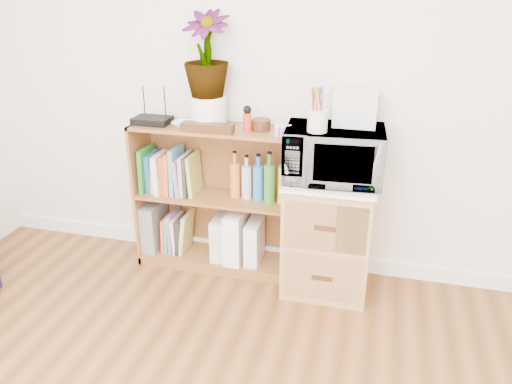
% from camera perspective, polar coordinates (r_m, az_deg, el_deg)
% --- Properties ---
extents(skirting_board, '(4.00, 0.02, 0.10)m').
position_cam_1_polar(skirting_board, '(3.43, 1.74, -6.97)').
color(skirting_board, white).
rests_on(skirting_board, ground).
extents(bookshelf, '(1.00, 0.30, 0.95)m').
position_cam_1_polar(bookshelf, '(3.20, -4.85, -0.79)').
color(bookshelf, brown).
rests_on(bookshelf, ground).
extents(wicker_unit, '(0.50, 0.45, 0.70)m').
position_cam_1_polar(wicker_unit, '(3.04, 8.27, -4.94)').
color(wicker_unit, '#9E7542').
rests_on(wicker_unit, ground).
extents(microwave, '(0.57, 0.40, 0.30)m').
position_cam_1_polar(microwave, '(2.83, 8.85, 4.30)').
color(microwave, silver).
rests_on(microwave, wicker_unit).
extents(pen_cup, '(0.11, 0.11, 0.12)m').
position_cam_1_polar(pen_cup, '(2.69, 7.04, 8.09)').
color(pen_cup, silver).
rests_on(pen_cup, microwave).
extents(small_appliance, '(0.23, 0.19, 0.19)m').
position_cam_1_polar(small_appliance, '(2.85, 11.32, 9.35)').
color(small_appliance, silver).
rests_on(small_appliance, microwave).
extents(router, '(0.23, 0.15, 0.04)m').
position_cam_1_polar(router, '(3.16, -11.78, 8.01)').
color(router, black).
rests_on(router, bookshelf).
extents(white_bowl, '(0.13, 0.13, 0.03)m').
position_cam_1_polar(white_bowl, '(3.07, -8.34, 7.71)').
color(white_bowl, white).
rests_on(white_bowl, bookshelf).
extents(plant_pot, '(0.21, 0.21, 0.18)m').
position_cam_1_polar(plant_pot, '(3.04, -5.46, 9.18)').
color(plant_pot, white).
rests_on(plant_pot, bookshelf).
extents(potted_plant, '(0.27, 0.27, 0.49)m').
position_cam_1_polar(potted_plant, '(2.98, -5.71, 15.40)').
color(potted_plant, '#377A31').
rests_on(potted_plant, plant_pot).
extents(trinket_box, '(0.31, 0.08, 0.05)m').
position_cam_1_polar(trinket_box, '(2.94, -5.56, 7.34)').
color(trinket_box, '#381D0F').
rests_on(trinket_box, bookshelf).
extents(kokeshi_doll, '(0.05, 0.05, 0.11)m').
position_cam_1_polar(kokeshi_doll, '(2.92, -1.00, 7.94)').
color(kokeshi_doll, '#B83216').
rests_on(kokeshi_doll, bookshelf).
extents(wooden_bowl, '(0.11, 0.11, 0.07)m').
position_cam_1_polar(wooden_bowl, '(2.96, 0.58, 7.69)').
color(wooden_bowl, '#34180E').
rests_on(wooden_bowl, bookshelf).
extents(paint_jars, '(0.11, 0.04, 0.06)m').
position_cam_1_polar(paint_jars, '(2.83, 3.07, 6.85)').
color(paint_jars, pink).
rests_on(paint_jars, bookshelf).
extents(file_box, '(0.10, 0.26, 0.32)m').
position_cam_1_polar(file_box, '(3.46, -11.49, -3.73)').
color(file_box, slate).
rests_on(file_box, bookshelf).
extents(magazine_holder_left, '(0.09, 0.23, 0.28)m').
position_cam_1_polar(magazine_holder_left, '(3.30, -3.99, -5.13)').
color(magazine_holder_left, silver).
rests_on(magazine_holder_left, bookshelf).
extents(magazine_holder_mid, '(0.11, 0.27, 0.34)m').
position_cam_1_polar(magazine_holder_mid, '(3.26, -2.25, -4.96)').
color(magazine_holder_mid, white).
rests_on(magazine_holder_mid, bookshelf).
extents(magazine_holder_right, '(0.09, 0.22, 0.28)m').
position_cam_1_polar(magazine_holder_right, '(3.24, -0.19, -5.66)').
color(magazine_holder_right, white).
rests_on(magazine_holder_right, bookshelf).
extents(cookbooks, '(0.35, 0.20, 0.30)m').
position_cam_1_polar(cookbooks, '(3.25, -9.80, 2.26)').
color(cookbooks, '#1D701F').
rests_on(cookbooks, bookshelf).
extents(liquor_bottles, '(0.37, 0.07, 0.32)m').
position_cam_1_polar(liquor_bottles, '(3.05, 0.43, 1.58)').
color(liquor_bottles, orange).
rests_on(liquor_bottles, bookshelf).
extents(lower_books, '(0.19, 0.19, 0.28)m').
position_cam_1_polar(lower_books, '(3.41, -8.95, -4.55)').
color(lower_books, '#E25128').
rests_on(lower_books, bookshelf).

